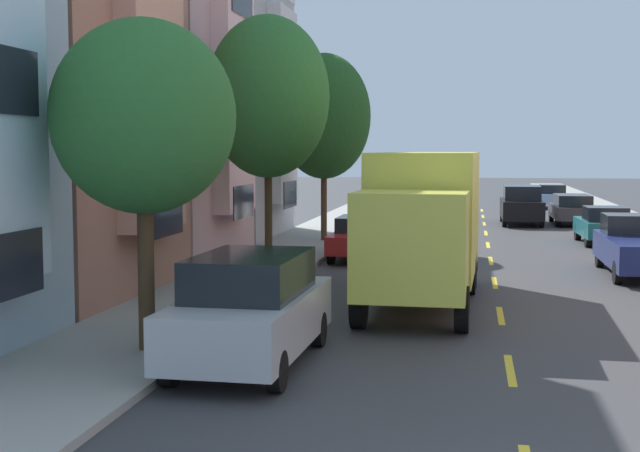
{
  "coord_description": "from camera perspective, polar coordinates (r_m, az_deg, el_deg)",
  "views": [
    {
      "loc": [
        -0.71,
        -8.12,
        3.72
      ],
      "look_at": [
        -5.34,
        19.3,
        1.32
      ],
      "focal_mm": 50.03,
      "sensor_mm": 36.0,
      "label": 1
    }
  ],
  "objects": [
    {
      "name": "street_tree_nearest",
      "position": [
        16.08,
        -11.22,
        6.83
      ],
      "size": [
        3.26,
        3.26,
        5.88
      ],
      "color": "#47331E",
      "rests_on": "sidewalk_left"
    },
    {
      "name": "parked_sedan_forest",
      "position": [
        61.95,
        6.29,
        2.15
      ],
      "size": [
        1.89,
        4.54,
        1.43
      ],
      "color": "#194C28",
      "rests_on": "ground_plane"
    },
    {
      "name": "parked_pickup_navy",
      "position": [
        28.03,
        19.73,
        -1.29
      ],
      "size": [
        2.01,
        5.31,
        1.73
      ],
      "color": "navy",
      "rests_on": "ground_plane"
    },
    {
      "name": "parked_wagon_burgundy",
      "position": [
        45.63,
        5.0,
        1.25
      ],
      "size": [
        1.91,
        4.73,
        1.5
      ],
      "color": "maroon",
      "rests_on": "ground_plane"
    },
    {
      "name": "sidewalk_left",
      "position": [
        36.87,
        -0.44,
        -0.75
      ],
      "size": [
        3.2,
        120.0,
        0.14
      ],
      "primitive_type": "cube",
      "color": "#99968E",
      "rests_on": "ground_plane"
    },
    {
      "name": "townhouse_third_rose",
      "position": [
        32.26,
        -17.54,
        7.92
      ],
      "size": [
        14.07,
        7.53,
        11.47
      ],
      "color": "#CC9E9E",
      "rests_on": "ground_plane"
    },
    {
      "name": "parked_sedan_red",
      "position": [
        30.37,
        2.67,
        -0.69
      ],
      "size": [
        1.83,
        4.51,
        1.43
      ],
      "color": "#AD1E1E",
      "rests_on": "ground_plane"
    },
    {
      "name": "ground_plane",
      "position": [
        38.31,
        10.61,
        -0.73
      ],
      "size": [
        160.0,
        160.0,
        0.0
      ],
      "primitive_type": "plane",
      "color": "#38383A"
    },
    {
      "name": "moving_black_sedan",
      "position": [
        45.21,
        12.76,
        1.34
      ],
      "size": [
        1.95,
        4.8,
        1.93
      ],
      "color": "black",
      "rests_on": "ground_plane"
    },
    {
      "name": "lane_centerline_dashes",
      "position": [
        32.84,
        10.77,
        -1.65
      ],
      "size": [
        0.14,
        47.2,
        0.01
      ],
      "color": "yellow",
      "rests_on": "ground_plane"
    },
    {
      "name": "parked_hatchback_sky",
      "position": [
        58.17,
        14.6,
        1.85
      ],
      "size": [
        1.8,
        4.02,
        1.5
      ],
      "color": "#7A9EC6",
      "rests_on": "ground_plane"
    },
    {
      "name": "parked_hatchback_teal",
      "position": [
        36.65,
        17.68,
        0.06
      ],
      "size": [
        1.85,
        4.05,
        1.5
      ],
      "color": "#195B60",
      "rests_on": "ground_plane"
    },
    {
      "name": "street_tree_third",
      "position": [
        35.08,
        0.25,
        7.03
      ],
      "size": [
        3.66,
        3.66,
        7.32
      ],
      "color": "#47331E",
      "rests_on": "sidewalk_left"
    },
    {
      "name": "parked_suv_white",
      "position": [
        38.7,
        4.17,
        0.87
      ],
      "size": [
        2.03,
        4.83,
        1.93
      ],
      "color": "silver",
      "rests_on": "ground_plane"
    },
    {
      "name": "parked_wagon_charcoal",
      "position": [
        45.75,
        15.8,
        1.09
      ],
      "size": [
        1.88,
        4.72,
        1.5
      ],
      "color": "#333338",
      "rests_on": "ground_plane"
    },
    {
      "name": "parked_suv_silver",
      "position": [
        15.45,
        -4.45,
        -5.28
      ],
      "size": [
        2.07,
        4.85,
        1.93
      ],
      "color": "#B2B5BA",
      "rests_on": "ground_plane"
    },
    {
      "name": "townhouse_fourth_dove_grey",
      "position": [
        38.99,
        -11.25,
        6.9
      ],
      "size": [
        12.48,
        7.53,
        10.65
      ],
      "color": "#A8A8AD",
      "rests_on": "ground_plane"
    },
    {
      "name": "street_tree_second",
      "position": [
        25.5,
        -3.36,
        8.24
      ],
      "size": [
        3.5,
        3.5,
        7.36
      ],
      "color": "#47331E",
      "rests_on": "sidewalk_left"
    },
    {
      "name": "delivery_box_truck",
      "position": [
        21.66,
        6.7,
        0.42
      ],
      "size": [
        2.64,
        8.19,
        3.64
      ],
      "color": "#D8D84C",
      "rests_on": "ground_plane"
    }
  ]
}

